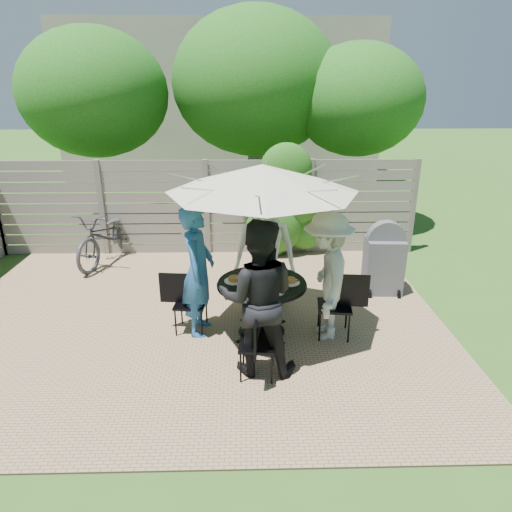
{
  "coord_description": "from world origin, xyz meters",
  "views": [
    {
      "loc": [
        0.74,
        -5.55,
        3.15
      ],
      "look_at": [
        0.88,
        0.04,
        1.04
      ],
      "focal_mm": 32.0,
      "sensor_mm": 36.0,
      "label": 1
    }
  ],
  "objects_px": {
    "plate_front": "(260,292)",
    "coffee_cup": "(270,271)",
    "chair_front": "(257,357)",
    "chair_back": "(265,287)",
    "plate_left": "(234,280)",
    "glass_left": "(241,280)",
    "person_front": "(258,299)",
    "plate_extra": "(275,291)",
    "patio_table": "(262,298)",
    "glass_right": "(282,274)",
    "bbq_grill": "(384,261)",
    "plate_back": "(263,270)",
    "syrup_jug": "(257,275)",
    "chair_left": "(190,314)",
    "person_left": "(198,271)",
    "umbrella": "(262,178)",
    "bicycle": "(108,236)",
    "person_back": "(265,249)",
    "plate_right": "(290,281)",
    "glass_back": "(255,269)",
    "person_right": "(327,277)",
    "glass_front": "(269,286)",
    "chair_right": "(335,318)"
  },
  "relations": [
    {
      "from": "umbrella",
      "to": "bicycle",
      "type": "distance_m",
      "value": 4.22
    },
    {
      "from": "chair_back",
      "to": "plate_back",
      "type": "bearing_deg",
      "value": -3.87
    },
    {
      "from": "plate_right",
      "to": "coffee_cup",
      "type": "relative_size",
      "value": 2.17
    },
    {
      "from": "glass_left",
      "to": "glass_front",
      "type": "xyz_separation_m",
      "value": [
        0.35,
        -0.19,
        0.0
      ]
    },
    {
      "from": "person_front",
      "to": "glass_left",
      "type": "height_order",
      "value": "person_front"
    },
    {
      "from": "person_left",
      "to": "bbq_grill",
      "type": "height_order",
      "value": "person_left"
    },
    {
      "from": "glass_left",
      "to": "syrup_jug",
      "type": "height_order",
      "value": "syrup_jug"
    },
    {
      "from": "glass_back",
      "to": "bicycle",
      "type": "bearing_deg",
      "value": 137.18
    },
    {
      "from": "glass_right",
      "to": "bbq_grill",
      "type": "height_order",
      "value": "bbq_grill"
    },
    {
      "from": "chair_back",
      "to": "coffee_cup",
      "type": "distance_m",
      "value": 0.94
    },
    {
      "from": "plate_left",
      "to": "syrup_jug",
      "type": "distance_m",
      "value": 0.31
    },
    {
      "from": "patio_table",
      "to": "plate_front",
      "type": "distance_m",
      "value": 0.44
    },
    {
      "from": "plate_right",
      "to": "glass_back",
      "type": "xyz_separation_m",
      "value": [
        -0.44,
        0.3,
        0.05
      ]
    },
    {
      "from": "patio_table",
      "to": "glass_left",
      "type": "relative_size",
      "value": 8.91
    },
    {
      "from": "umbrella",
      "to": "glass_right",
      "type": "bearing_deg",
      "value": 16.79
    },
    {
      "from": "plate_left",
      "to": "coffee_cup",
      "type": "height_order",
      "value": "coffee_cup"
    },
    {
      "from": "bicycle",
      "to": "bbq_grill",
      "type": "bearing_deg",
      "value": -1.27
    },
    {
      "from": "plate_extra",
      "to": "plate_left",
      "type": "bearing_deg",
      "value": 145.73
    },
    {
      "from": "chair_right",
      "to": "bicycle",
      "type": "xyz_separation_m",
      "value": [
        -3.73,
        2.84,
        0.24
      ]
    },
    {
      "from": "plate_left",
      "to": "plate_extra",
      "type": "relative_size",
      "value": 1.08
    },
    {
      "from": "syrup_jug",
      "to": "person_front",
      "type": "bearing_deg",
      "value": -91.31
    },
    {
      "from": "chair_front",
      "to": "coffee_cup",
      "type": "distance_m",
      "value": 1.31
    },
    {
      "from": "person_left",
      "to": "bicycle",
      "type": "bearing_deg",
      "value": 41.09
    },
    {
      "from": "glass_back",
      "to": "patio_table",
      "type": "bearing_deg",
      "value": -73.21
    },
    {
      "from": "patio_table",
      "to": "plate_extra",
      "type": "relative_size",
      "value": 5.2
    },
    {
      "from": "umbrella",
      "to": "plate_extra",
      "type": "height_order",
      "value": "umbrella"
    },
    {
      "from": "person_right",
      "to": "person_front",
      "type": "bearing_deg",
      "value": -45.0
    },
    {
      "from": "chair_front",
      "to": "bbq_grill",
      "type": "bearing_deg",
      "value": -37.96
    },
    {
      "from": "plate_back",
      "to": "syrup_jug",
      "type": "height_order",
      "value": "syrup_jug"
    },
    {
      "from": "plate_extra",
      "to": "bbq_grill",
      "type": "height_order",
      "value": "bbq_grill"
    },
    {
      "from": "plate_front",
      "to": "plate_right",
      "type": "xyz_separation_m",
      "value": [
        0.39,
        0.33,
        0.0
      ]
    },
    {
      "from": "person_front",
      "to": "syrup_jug",
      "type": "height_order",
      "value": "person_front"
    },
    {
      "from": "chair_left",
      "to": "person_left",
      "type": "xyz_separation_m",
      "value": [
        0.13,
        -0.01,
        0.63
      ]
    },
    {
      "from": "patio_table",
      "to": "person_back",
      "type": "relative_size",
      "value": 0.69
    },
    {
      "from": "plate_front",
      "to": "patio_table",
      "type": "bearing_deg",
      "value": 84.79
    },
    {
      "from": "plate_front",
      "to": "coffee_cup",
      "type": "height_order",
      "value": "coffee_cup"
    },
    {
      "from": "chair_back",
      "to": "coffee_cup",
      "type": "bearing_deg",
      "value": 3.76
    },
    {
      "from": "patio_table",
      "to": "chair_front",
      "type": "bearing_deg",
      "value": -95.21
    },
    {
      "from": "chair_back",
      "to": "chair_front",
      "type": "height_order",
      "value": "same"
    },
    {
      "from": "plate_front",
      "to": "plate_extra",
      "type": "relative_size",
      "value": 1.08
    },
    {
      "from": "chair_front",
      "to": "plate_back",
      "type": "height_order",
      "value": "chair_front"
    },
    {
      "from": "coffee_cup",
      "to": "bbq_grill",
      "type": "height_order",
      "value": "bbq_grill"
    },
    {
      "from": "glass_right",
      "to": "syrup_jug",
      "type": "relative_size",
      "value": 0.88
    },
    {
      "from": "person_left",
      "to": "glass_right",
      "type": "distance_m",
      "value": 1.1
    },
    {
      "from": "person_front",
      "to": "coffee_cup",
      "type": "distance_m",
      "value": 1.06
    },
    {
      "from": "coffee_cup",
      "to": "chair_left",
      "type": "bearing_deg",
      "value": -173.54
    },
    {
      "from": "umbrella",
      "to": "plate_front",
      "type": "relative_size",
      "value": 9.78
    },
    {
      "from": "plate_left",
      "to": "glass_left",
      "type": "bearing_deg",
      "value": -51.47
    },
    {
      "from": "person_front",
      "to": "plate_extra",
      "type": "distance_m",
      "value": 0.58
    },
    {
      "from": "coffee_cup",
      "to": "bbq_grill",
      "type": "bearing_deg",
      "value": 29.43
    }
  ]
}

